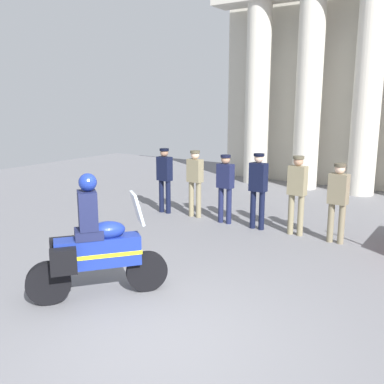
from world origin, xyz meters
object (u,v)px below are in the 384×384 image
object	(u,v)px
officer_in_row_1	(195,178)
officer_in_row_5	(338,197)
officer_in_row_0	(165,175)
motorcycle_with_rider	(93,247)
officer_in_row_3	(258,185)
officer_in_row_2	(225,183)
officer_in_row_4	(297,189)

from	to	relation	value
officer_in_row_1	officer_in_row_5	bearing A→B (deg)	-176.38
officer_in_row_0	motorcycle_with_rider	size ratio (longest dim) A/B	0.89
officer_in_row_0	officer_in_row_1	xyz separation A→B (m)	(0.89, 0.09, -0.00)
officer_in_row_3	officer_in_row_1	bearing A→B (deg)	2.24
motorcycle_with_rider	officer_in_row_0	bearing A→B (deg)	63.94
officer_in_row_2	officer_in_row_5	distance (m)	2.65
officer_in_row_2	motorcycle_with_rider	world-z (taller)	motorcycle_with_rider
officer_in_row_0	officer_in_row_1	size ratio (longest dim) A/B	1.00
officer_in_row_4	officer_in_row_5	world-z (taller)	officer_in_row_4
officer_in_row_3	officer_in_row_4	size ratio (longest dim) A/B	1.00
officer_in_row_0	officer_in_row_2	size ratio (longest dim) A/B	1.03
officer_in_row_2	officer_in_row_5	bearing A→B (deg)	-175.31
officer_in_row_0	motorcycle_with_rider	xyz separation A→B (m)	(2.20, -4.61, -0.21)
officer_in_row_5	motorcycle_with_rider	bearing A→B (deg)	69.08
officer_in_row_2	officer_in_row_1	bearing A→B (deg)	0.53
officer_in_row_3	officer_in_row_0	bearing A→B (deg)	5.12
officer_in_row_0	officer_in_row_2	xyz separation A→B (m)	(1.80, 0.02, -0.02)
officer_in_row_1	officer_in_row_4	bearing A→B (deg)	-175.49
officer_in_row_0	officer_in_row_5	distance (m)	4.45
officer_in_row_2	officer_in_row_4	world-z (taller)	officer_in_row_4
officer_in_row_5	officer_in_row_3	bearing A→B (deg)	5.00
officer_in_row_4	officer_in_row_3	bearing A→B (deg)	9.01
officer_in_row_4	officer_in_row_2	bearing A→B (deg)	6.58
officer_in_row_0	motorcycle_with_rider	distance (m)	5.12
officer_in_row_4	motorcycle_with_rider	size ratio (longest dim) A/B	0.92
officer_in_row_3	officer_in_row_4	xyz separation A→B (m)	(0.89, 0.06, 0.00)
officer_in_row_2	officer_in_row_5	size ratio (longest dim) A/B	0.99
officer_in_row_2	officer_in_row_3	world-z (taller)	officer_in_row_3
officer_in_row_1	officer_in_row_2	distance (m)	0.91
officer_in_row_1	motorcycle_with_rider	distance (m)	4.89
officer_in_row_2	motorcycle_with_rider	xyz separation A→B (m)	(0.40, -4.63, -0.18)
officer_in_row_1	officer_in_row_4	distance (m)	2.67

